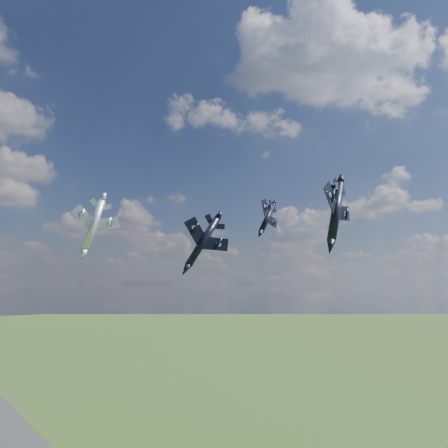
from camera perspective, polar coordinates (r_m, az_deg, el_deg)
jet_lead_navy at (r=87.27m, az=-2.77°, el=-2.32°), size 15.68×18.14×8.42m
jet_right_navy at (r=75.08m, az=14.41°, el=1.62°), size 14.67×17.52×7.15m
jet_high_navy at (r=108.79m, az=5.70°, el=0.84°), size 12.85×15.65×8.37m
jet_left_silver at (r=88.10m, az=-16.68°, el=-0.13°), size 15.11×16.94×5.63m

